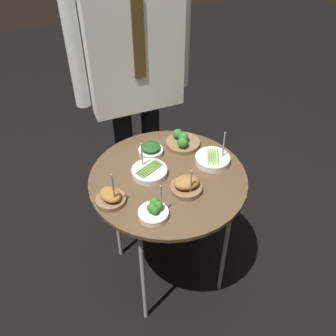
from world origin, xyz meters
TOP-DOWN VIEW (x-y plane):
  - ground_plane at (0.00, 0.00)m, footprint 8.00×8.00m
  - serving_cart at (0.00, 0.00)m, footprint 0.69×0.69m
  - bowl_roast_front_right at (0.04, -0.11)m, footprint 0.13×0.13m
  - bowl_asparagus_front_left at (-0.07, 0.05)m, footprint 0.16×0.16m
  - bowl_asparagus_mid_right at (0.22, 0.01)m, footprint 0.16×0.16m
  - bowl_spinach_back_right at (-0.01, 0.18)m, footprint 0.11×0.11m
  - bowl_roast_back_left at (-0.27, -0.05)m, footprint 0.12×0.12m
  - bowl_broccoli_near_rim at (0.15, 0.18)m, footprint 0.16×0.16m
  - bowl_broccoli_front_center at (-0.14, -0.18)m, footprint 0.12×0.12m
  - waiter_figure at (0.03, 0.50)m, footprint 0.59×0.22m

SIDE VIEW (x-z plane):
  - ground_plane at x=0.00m, z-range 0.00..0.00m
  - serving_cart at x=0.00m, z-range 0.30..1.00m
  - bowl_asparagus_front_left at x=-0.07m, z-range 0.64..0.79m
  - bowl_asparagus_mid_right at x=0.22m, z-range 0.63..0.79m
  - bowl_spinach_back_right at x=-0.01m, z-range 0.69..0.75m
  - bowl_broccoli_near_rim at x=0.15m, z-range 0.69..0.76m
  - bowl_roast_back_left at x=-0.27m, z-range 0.64..0.81m
  - bowl_broccoli_front_center at x=-0.14m, z-range 0.65..0.80m
  - bowl_roast_front_right at x=0.04m, z-range 0.66..0.79m
  - waiter_figure at x=0.03m, z-range 0.21..1.81m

